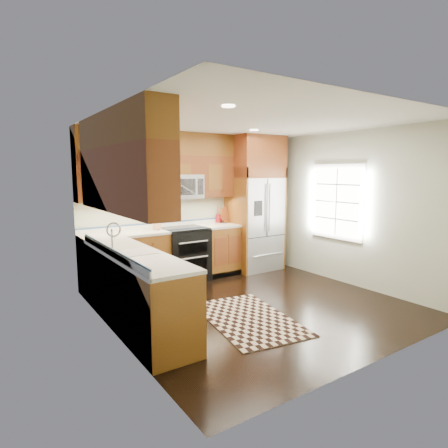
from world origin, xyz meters
TOP-DOWN VIEW (x-y plane):
  - ground at (0.00, 0.00)m, footprint 4.00×4.00m
  - wall_back at (0.00, 2.00)m, footprint 4.00×0.02m
  - wall_left at (-2.00, 0.00)m, footprint 0.02×4.00m
  - wall_right at (2.00, 0.00)m, footprint 0.02×4.00m
  - window at (1.98, 0.20)m, footprint 0.04×1.10m
  - base_cabinets at (-1.23, 0.90)m, footprint 2.85×3.00m
  - countertop at (-1.09, 1.01)m, footprint 2.86×3.01m
  - upper_cabinets at (-1.15, 1.09)m, footprint 2.85×3.00m
  - range at (-0.25, 1.67)m, footprint 0.76×0.67m
  - microwave at (-0.25, 1.80)m, footprint 0.76×0.40m
  - refrigerator at (1.30, 1.63)m, footprint 0.98×0.75m
  - sink_faucet at (-1.73, 0.23)m, footprint 0.54×0.44m
  - rug at (-0.40, -0.39)m, footprint 1.26×1.81m
  - knife_block at (-0.73, 1.76)m, footprint 0.10×0.14m
  - utensil_crock at (0.65, 1.93)m, footprint 0.13×0.13m
  - cutting_board at (0.75, 1.83)m, footprint 0.40×0.40m

SIDE VIEW (x-z plane):
  - ground at x=0.00m, z-range 0.00..0.00m
  - rug at x=-0.40m, z-range 0.00..0.01m
  - base_cabinets at x=-1.23m, z-range 0.00..0.90m
  - range at x=-0.25m, z-range 0.00..0.94m
  - countertop at x=-1.09m, z-range 0.90..0.94m
  - cutting_board at x=0.75m, z-range 0.94..0.96m
  - sink_faucet at x=-1.73m, z-range 0.81..1.18m
  - knife_block at x=-0.73m, z-range 0.91..1.20m
  - utensil_crock at x=0.65m, z-range 0.89..1.22m
  - wall_back at x=0.00m, z-range 0.00..2.60m
  - wall_left at x=-2.00m, z-range 0.00..2.60m
  - wall_right at x=2.00m, z-range 0.00..2.60m
  - refrigerator at x=1.30m, z-range 0.00..2.60m
  - window at x=1.98m, z-range 0.75..2.05m
  - microwave at x=-0.25m, z-range 1.45..1.87m
  - upper_cabinets at x=-1.15m, z-range 1.45..2.60m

